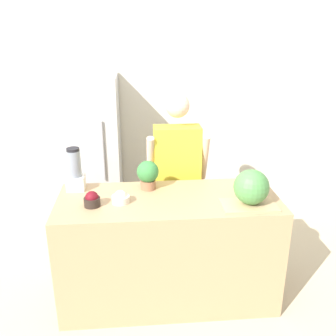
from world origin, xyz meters
The scene contains 11 objects.
ground_plane centered at (0.00, 0.00, 0.00)m, with size 14.00×14.00×0.00m, color beige.
wall_back centered at (0.00, 2.07, 1.30)m, with size 8.00×0.06×2.60m.
counter_island centered at (0.00, 0.37, 0.48)m, with size 1.81×0.74×0.96m.
refrigerator centered at (-0.81, 1.66, 0.89)m, with size 0.76×0.74×1.79m.
person centered at (0.14, 0.97, 0.87)m, with size 0.58×0.27×1.71m.
cutting_board centered at (0.61, 0.18, 0.96)m, with size 0.43×0.26×0.01m.
watermelon centered at (0.63, 0.20, 1.11)m, with size 0.28×0.28×0.28m.
bowl_cherries centered at (-0.60, 0.28, 1.01)m, with size 0.13×0.13×0.12m.
bowl_cream centered at (-0.38, 0.33, 1.00)m, with size 0.14×0.14×0.10m.
blender centered at (-0.77, 0.62, 1.11)m, with size 0.15×0.15×0.37m.
potted_plant centered at (-0.16, 0.58, 1.09)m, with size 0.19×0.19×0.25m.
Camera 1 is at (-0.24, -2.38, 2.27)m, focal length 40.00 mm.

